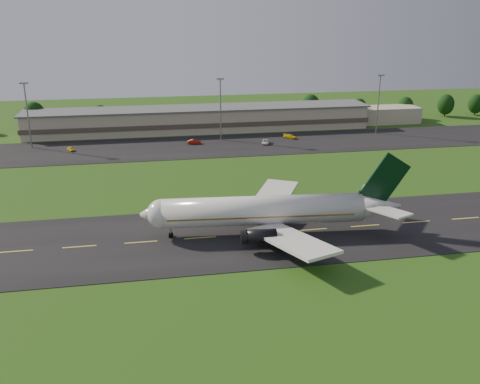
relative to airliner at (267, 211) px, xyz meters
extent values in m
plane|color=#244411|center=(-1.90, 0.07, -4.66)|extent=(360.00, 360.00, 0.00)
cube|color=black|center=(-1.90, 0.07, -4.61)|extent=(220.00, 30.00, 0.10)
cube|color=black|center=(-1.90, 72.07, -4.61)|extent=(260.00, 30.00, 0.10)
cylinder|color=silver|center=(-0.85, 0.07, 0.14)|extent=(38.34, 8.84, 5.60)
sphere|color=silver|center=(-19.78, 1.71, 0.14)|extent=(5.60, 5.60, 5.60)
cone|color=silver|center=(-21.77, 1.88, 0.14)|extent=(4.45, 5.70, 5.38)
cone|color=silver|center=(21.56, -1.86, 0.14)|extent=(9.44, 6.24, 5.49)
cube|color=#91611F|center=(-1.35, 0.12, -0.21)|extent=(35.36, 8.62, 0.28)
cube|color=black|center=(-20.38, 1.76, 0.69)|extent=(2.25, 3.16, 0.65)
cube|color=silver|center=(1.69, -11.19, -1.36)|extent=(12.82, 20.22, 2.20)
cube|color=silver|center=(3.58, 10.73, -1.36)|extent=(15.30, 19.99, 2.20)
cube|color=silver|center=(21.14, -6.84, 1.04)|extent=(7.01, 9.39, 0.91)
cube|color=silver|center=(21.99, 3.12, 1.04)|extent=(7.98, 9.31, 0.91)
cube|color=black|center=(20.07, -1.73, 1.94)|extent=(5.03, 0.98, 3.00)
cube|color=black|center=(22.56, -1.94, 5.64)|extent=(9.44, 1.26, 10.55)
cylinder|color=black|center=(-3.03, -7.77, -1.76)|extent=(5.81, 3.17, 2.70)
cylinder|color=black|center=(-1.66, 8.17, -1.76)|extent=(5.81, 3.17, 2.70)
cube|color=tan|center=(-1.90, 96.07, -0.66)|extent=(120.00, 15.00, 8.00)
cube|color=#4C4438|center=(-1.90, 96.07, -1.46)|extent=(121.00, 15.40, 1.60)
cube|color=#595B60|center=(-1.90, 96.07, 3.49)|extent=(122.00, 16.00, 0.50)
cube|color=tan|center=(68.10, 98.07, -1.66)|extent=(28.00, 11.00, 6.00)
cylinder|color=gray|center=(-56.90, 80.07, 5.34)|extent=(0.44, 0.44, 20.00)
cube|color=gray|center=(-56.90, 80.07, 15.44)|extent=(2.40, 1.20, 0.50)
cylinder|color=gray|center=(3.10, 80.07, 5.34)|extent=(0.44, 0.44, 20.00)
cube|color=gray|center=(3.10, 80.07, 15.44)|extent=(2.40, 1.20, 0.50)
cylinder|color=gray|center=(58.10, 80.07, 5.34)|extent=(0.44, 0.44, 20.00)
cube|color=gray|center=(58.10, 80.07, 15.44)|extent=(2.40, 1.20, 0.50)
cylinder|color=black|center=(-59.69, 104.84, -2.98)|extent=(0.56, 0.56, 3.36)
ellipsoid|color=black|center=(-59.69, 104.84, 1.12)|extent=(7.84, 7.84, 9.79)
cylinder|color=black|center=(-37.19, 107.25, -3.33)|extent=(0.56, 0.56, 2.67)
ellipsoid|color=black|center=(-37.19, 107.25, -0.07)|extent=(6.22, 6.22, 7.77)
cylinder|color=black|center=(42.57, 107.16, -3.05)|extent=(0.56, 0.56, 3.22)
ellipsoid|color=black|center=(42.57, 107.16, 0.89)|extent=(7.52, 7.52, 9.40)
cylinder|color=black|center=(62.52, 106.79, -3.38)|extent=(0.56, 0.56, 2.57)
ellipsoid|color=black|center=(62.52, 106.79, -0.24)|extent=(5.99, 5.99, 7.49)
cylinder|color=black|center=(81.19, 104.59, -3.31)|extent=(0.56, 0.56, 2.70)
ellipsoid|color=black|center=(81.19, 104.59, -0.01)|extent=(6.31, 6.31, 7.88)
cylinder|color=black|center=(99.19, 105.30, -3.24)|extent=(0.56, 0.56, 2.84)
ellipsoid|color=black|center=(99.19, 105.30, 0.23)|extent=(6.62, 6.62, 8.28)
cylinder|color=black|center=(113.03, 105.71, -3.30)|extent=(0.56, 0.56, 2.72)
ellipsoid|color=black|center=(113.03, 105.71, 0.02)|extent=(6.35, 6.35, 7.93)
imported|color=yellow|center=(-44.38, 73.51, -3.97)|extent=(2.82, 3.73, 1.19)
imported|color=#9E180A|center=(-6.25, 75.68, -3.85)|extent=(4.50, 2.09, 1.43)
imported|color=silver|center=(16.41, 71.49, -3.88)|extent=(3.67, 5.33, 1.35)
imported|color=gold|center=(26.29, 77.60, -3.87)|extent=(4.57, 4.90, 1.38)
camera|label=1|loc=(-22.37, -92.31, 35.82)|focal=40.00mm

